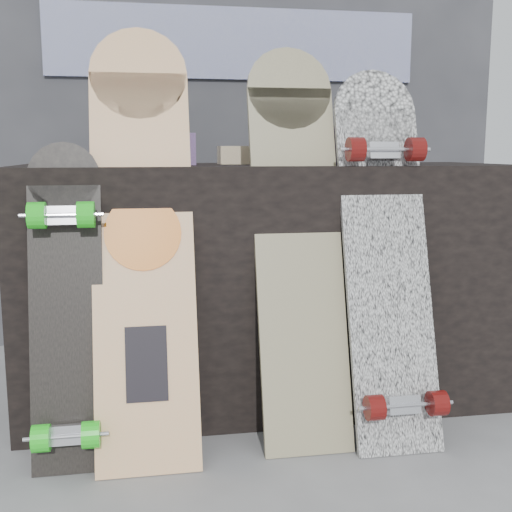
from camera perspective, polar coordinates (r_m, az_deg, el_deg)
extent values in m
plane|color=slate|center=(1.86, 3.99, -17.71)|extent=(60.00, 60.00, 0.00)
cube|color=black|center=(2.19, 0.97, -2.37)|extent=(1.60, 0.60, 0.80)
cube|color=#333338|center=(2.99, -2.17, 14.24)|extent=(2.40, 0.20, 2.20)
cube|color=navy|center=(2.91, -1.88, 18.35)|extent=(1.60, 0.02, 0.30)
cube|color=#533062|center=(2.10, -7.98, 9.40)|extent=(0.18, 0.12, 0.10)
cube|color=#533062|center=(2.15, 7.53, 9.67)|extent=(0.14, 0.14, 0.12)
cube|color=#D1B78C|center=(2.20, -0.43, 8.96)|extent=(0.22, 0.10, 0.06)
cube|color=#CABA88|center=(1.80, -9.95, -0.84)|extent=(0.28, 0.36, 1.07)
cylinder|color=#CABA88|center=(1.95, -10.42, 15.63)|extent=(0.28, 0.10, 0.27)
cylinder|color=orange|center=(1.80, -10.03, 2.03)|extent=(0.21, 0.07, 0.20)
cube|color=black|center=(1.77, -9.71, -9.43)|extent=(0.11, 0.06, 0.19)
cube|color=beige|center=(1.87, 3.87, -0.86)|extent=(0.26, 0.32, 1.03)
cylinder|color=beige|center=(2.00, 2.96, 14.61)|extent=(0.26, 0.09, 0.25)
cube|color=white|center=(1.91, 11.61, -1.79)|extent=(0.25, 0.31, 0.97)
cylinder|color=white|center=(2.02, 10.49, 12.61)|extent=(0.25, 0.09, 0.25)
cube|color=silver|center=(1.87, 12.96, -12.76)|extent=(0.09, 0.04, 0.06)
cylinder|color=#540D0C|center=(1.82, 10.49, -13.11)|extent=(0.04, 0.07, 0.07)
cylinder|color=#540D0C|center=(1.89, 15.81, -12.47)|extent=(0.05, 0.07, 0.07)
cube|color=silver|center=(1.94, 11.24, 9.11)|extent=(0.09, 0.04, 0.06)
cylinder|color=#540D0C|center=(1.89, 8.84, 9.35)|extent=(0.04, 0.07, 0.07)
cylinder|color=#540D0C|center=(1.95, 13.98, 9.18)|extent=(0.05, 0.07, 0.07)
cube|color=black|center=(1.80, -16.46, -5.79)|extent=(0.19, 0.19, 0.78)
cylinder|color=black|center=(1.83, -16.72, 6.71)|extent=(0.19, 0.06, 0.19)
cube|color=silver|center=(1.79, -16.43, -15.00)|extent=(0.09, 0.04, 0.06)
cylinder|color=#21DA1E|center=(1.78, -18.55, -15.11)|extent=(0.04, 0.07, 0.07)
cylinder|color=#21DA1E|center=(1.77, -14.45, -15.12)|extent=(0.04, 0.07, 0.07)
cube|color=silver|center=(1.77, -16.81, 3.43)|extent=(0.09, 0.04, 0.06)
cylinder|color=#21DA1E|center=(1.76, -18.89, 3.43)|extent=(0.04, 0.07, 0.07)
cylinder|color=#21DA1E|center=(1.75, -14.88, 3.58)|extent=(0.04, 0.07, 0.07)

